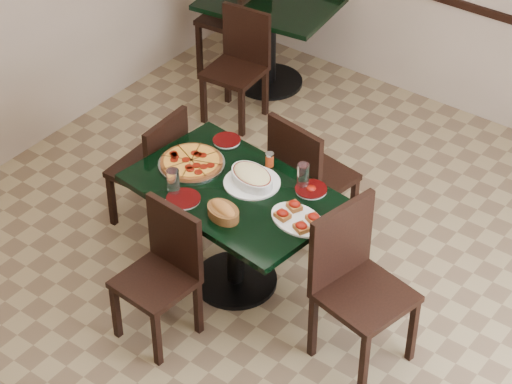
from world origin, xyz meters
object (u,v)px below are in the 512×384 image
Objects in this scene: chair_far at (306,173)px; back_table at (269,27)px; chair_right at (354,277)px; bruschetta_platter at (298,218)px; chair_left at (155,165)px; pepperoni_pizza at (192,162)px; back_chair_near at (240,59)px; chair_near at (164,267)px; main_table at (234,212)px; bread_basket at (223,211)px; lasagna_casserole at (252,177)px; back_chair_left at (243,12)px.

back_table is at bearing -38.42° from chair_far.
chair_right reaches higher than bruschetta_platter.
chair_left reaches higher than pepperoni_pizza.
back_chair_near is at bearing 117.87° from pepperoni_pizza.
chair_far reaches higher than chair_near.
chair_right is at bearing -43.67° from back_chair_near.
bruschetta_platter reaches higher than main_table.
chair_near reaches higher than bread_basket.
lasagna_casserole is at bearing 83.84° from chair_left.
chair_left is at bearing 15.84° from back_chair_left.
chair_right reaches higher than bread_basket.
back_chair_near reaches higher than bread_basket.
back_chair_left is (-0.27, 0.01, 0.04)m from back_table.
chair_far reaches higher than lasagna_casserole.
back_chair_left reaches higher than bread_basket.
chair_far is 0.99m from chair_left.
main_table is 0.88m from chair_right.
main_table is 0.64m from chair_far.
chair_right reaches higher than back_chair_near.
bruschetta_platter is (1.64, -1.59, 0.29)m from back_chair_near.
bruschetta_platter is at bearing -49.54° from back_chair_near.
back_chair_left is 2.36m from pepperoni_pizza.
main_table is 1.50× the size of chair_left.
chair_far is 1.07× the size of chair_left.
back_table is 1.28× the size of back_chair_near.
chair_right is at bearing 8.95° from bruschetta_platter.
bruschetta_platter is (1.25, -0.17, 0.28)m from chair_left.
chair_near is at bearing 23.15° from back_chair_left.
back_table is 1.98m from chair_left.
main_table is at bearing -102.42° from lasagna_casserole.
back_chair_left is 3.99× the size of bread_basket.
back_table is 2.77× the size of bruschetta_platter.
chair_left is 2.07m from back_chair_left.
chair_near is (-0.09, -0.55, -0.09)m from main_table.
back_chair_left is at bearing 139.19° from bread_basket.
main_table is 3.78× the size of lasagna_casserole.
chair_far is 2.18m from back_chair_left.
chair_right is 2.42× the size of pepperoni_pizza.
chair_near is 0.99m from chair_left.
pepperoni_pizza is (-0.27, 0.59, 0.29)m from chair_near.
chair_left is at bearing -79.88° from back_chair_near.
bruschetta_platter is at bearing -1.11° from lasagna_casserole.
main_table is at bearing 76.05° from chair_left.
back_chair_near is at bearing 139.18° from bread_basket.
bread_basket is 0.62× the size of bruschetta_platter.
chair_left reaches higher than bread_basket.
back_chair_near is 1.76m from pepperoni_pizza.
chair_near is (1.17, -2.63, -0.04)m from back_table.
back_chair_left reaches higher than lasagna_casserole.
back_chair_left is at bearing 170.56° from back_table.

